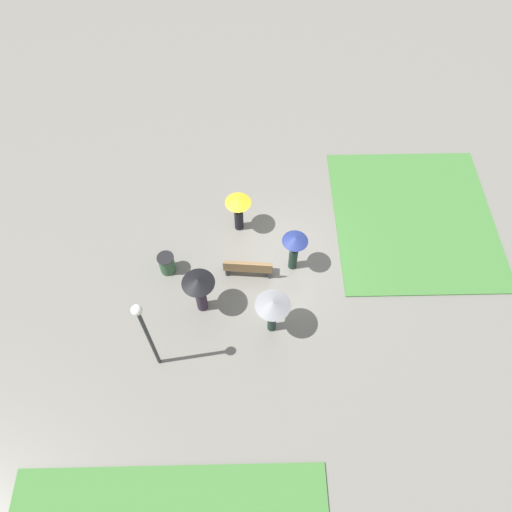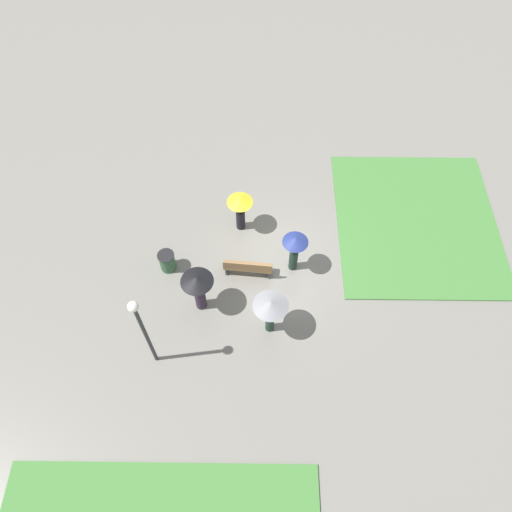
{
  "view_description": "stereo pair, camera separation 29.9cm",
  "coord_description": "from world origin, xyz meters",
  "px_view_note": "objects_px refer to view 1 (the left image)",
  "views": [
    {
      "loc": [
        1.2,
        9.99,
        15.87
      ],
      "look_at": [
        1.0,
        0.45,
        1.09
      ],
      "focal_mm": 35.0,
      "sensor_mm": 36.0,
      "label": 1
    },
    {
      "loc": [
        0.9,
        9.99,
        15.87
      ],
      "look_at": [
        1.0,
        0.45,
        1.09
      ],
      "focal_mm": 35.0,
      "sensor_mm": 36.0,
      "label": 2
    }
  ],
  "objects_px": {
    "trash_bin": "(167,264)",
    "crowd_person_navy": "(294,247)",
    "crowd_person_yellow": "(238,208)",
    "park_bench": "(248,268)",
    "crowd_person_grey": "(273,308)",
    "lamp_post": "(145,329)",
    "crowd_person_black": "(199,288)"
  },
  "relations": [
    {
      "from": "lamp_post",
      "to": "crowd_person_grey",
      "type": "bearing_deg",
      "value": -162.81
    },
    {
      "from": "crowd_person_navy",
      "to": "crowd_person_yellow",
      "type": "height_order",
      "value": "crowd_person_navy"
    },
    {
      "from": "crowd_person_grey",
      "to": "crowd_person_navy",
      "type": "bearing_deg",
      "value": 164.97
    },
    {
      "from": "trash_bin",
      "to": "crowd_person_navy",
      "type": "bearing_deg",
      "value": -179.13
    },
    {
      "from": "lamp_post",
      "to": "crowd_person_yellow",
      "type": "relative_size",
      "value": 2.29
    },
    {
      "from": "park_bench",
      "to": "trash_bin",
      "type": "relative_size",
      "value": 2.15
    },
    {
      "from": "crowd_person_navy",
      "to": "crowd_person_grey",
      "type": "bearing_deg",
      "value": 128.33
    },
    {
      "from": "lamp_post",
      "to": "trash_bin",
      "type": "height_order",
      "value": "lamp_post"
    },
    {
      "from": "trash_bin",
      "to": "crowd_person_navy",
      "type": "height_order",
      "value": "crowd_person_navy"
    },
    {
      "from": "park_bench",
      "to": "crowd_person_yellow",
      "type": "relative_size",
      "value": 1.04
    },
    {
      "from": "trash_bin",
      "to": "crowd_person_yellow",
      "type": "height_order",
      "value": "crowd_person_yellow"
    },
    {
      "from": "park_bench",
      "to": "trash_bin",
      "type": "height_order",
      "value": "park_bench"
    },
    {
      "from": "lamp_post",
      "to": "crowd_person_black",
      "type": "height_order",
      "value": "lamp_post"
    },
    {
      "from": "lamp_post",
      "to": "crowd_person_black",
      "type": "xyz_separation_m",
      "value": [
        -1.37,
        -2.03,
        -1.26
      ]
    },
    {
      "from": "park_bench",
      "to": "crowd_person_grey",
      "type": "relative_size",
      "value": 0.94
    },
    {
      "from": "trash_bin",
      "to": "lamp_post",
      "type": "bearing_deg",
      "value": 89.57
    },
    {
      "from": "park_bench",
      "to": "crowd_person_navy",
      "type": "distance_m",
      "value": 1.88
    },
    {
      "from": "crowd_person_yellow",
      "to": "crowd_person_black",
      "type": "bearing_deg",
      "value": 174.98
    },
    {
      "from": "park_bench",
      "to": "crowd_person_yellow",
      "type": "height_order",
      "value": "crowd_person_yellow"
    },
    {
      "from": "lamp_post",
      "to": "crowd_person_black",
      "type": "distance_m",
      "value": 2.75
    },
    {
      "from": "trash_bin",
      "to": "crowd_person_yellow",
      "type": "distance_m",
      "value": 3.36
    },
    {
      "from": "park_bench",
      "to": "trash_bin",
      "type": "xyz_separation_m",
      "value": [
        2.97,
        -0.27,
        -0.05
      ]
    },
    {
      "from": "crowd_person_yellow",
      "to": "crowd_person_navy",
      "type": "bearing_deg",
      "value": -117.53
    },
    {
      "from": "crowd_person_grey",
      "to": "crowd_person_yellow",
      "type": "xyz_separation_m",
      "value": [
        1.11,
        -4.34,
        -0.3
      ]
    },
    {
      "from": "lamp_post",
      "to": "crowd_person_black",
      "type": "bearing_deg",
      "value": -123.9
    },
    {
      "from": "lamp_post",
      "to": "crowd_person_yellow",
      "type": "xyz_separation_m",
      "value": [
        -2.67,
        -5.51,
        -1.39
      ]
    },
    {
      "from": "lamp_post",
      "to": "crowd_person_navy",
      "type": "distance_m",
      "value": 6.06
    },
    {
      "from": "lamp_post",
      "to": "crowd_person_yellow",
      "type": "bearing_deg",
      "value": -115.83
    },
    {
      "from": "trash_bin",
      "to": "crowd_person_black",
      "type": "bearing_deg",
      "value": 130.56
    },
    {
      "from": "trash_bin",
      "to": "crowd_person_grey",
      "type": "relative_size",
      "value": 0.44
    },
    {
      "from": "crowd_person_black",
      "to": "crowd_person_yellow",
      "type": "distance_m",
      "value": 3.72
    },
    {
      "from": "park_bench",
      "to": "crowd_person_navy",
      "type": "bearing_deg",
      "value": -163.19
    }
  ]
}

